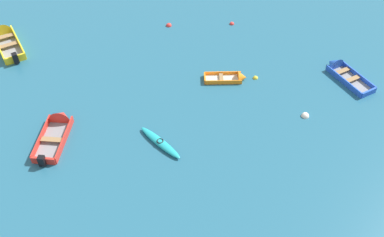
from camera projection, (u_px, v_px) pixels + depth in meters
The scene contains 9 objects.
rowboat_red_cluster_inner at pixel (58, 127), 25.94m from camera, with size 1.80×4.13×1.31m.
rowboat_blue_outer_right at pixel (340, 70), 29.70m from camera, with size 3.35×3.65×1.18m.
rowboat_yellow_far_back at pixel (5, 37), 32.29m from camera, with size 4.01×4.32×1.32m.
kayak_turquoise_near_camera at pixel (160, 142), 25.16m from camera, with size 2.99×2.27×0.31m.
rowboat_orange_midfield_right at pixel (234, 78), 29.21m from camera, with size 2.91×1.50×0.87m.
mooring_buoy_outer_edge at pixel (169, 26), 33.80m from camera, with size 0.43×0.43×0.43m, color red.
mooring_buoy_far_field at pixel (232, 24), 33.96m from camera, with size 0.36×0.36×0.36m, color red.
mooring_buoy_between_boats_right at pixel (305, 116), 26.87m from camera, with size 0.48×0.48×0.48m, color silver.
mooring_buoy_midfield at pixel (255, 78), 29.40m from camera, with size 0.34×0.34×0.34m, color yellow.
Camera 1 is at (3.72, -0.82, 18.92)m, focal length 41.48 mm.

